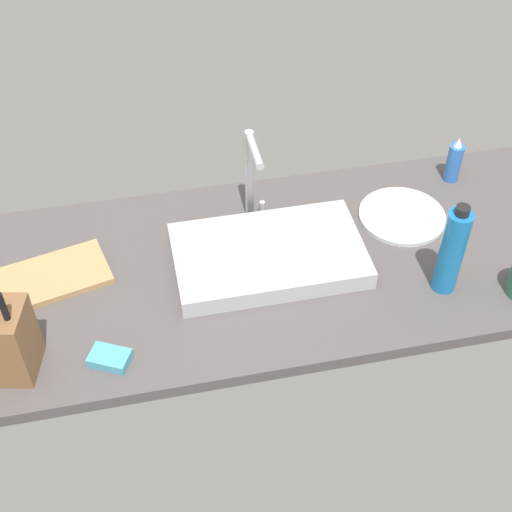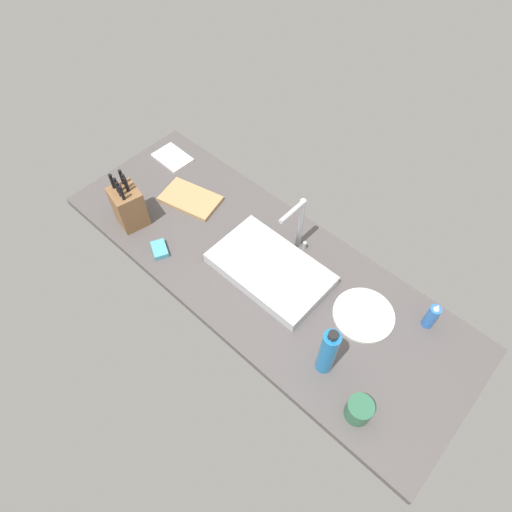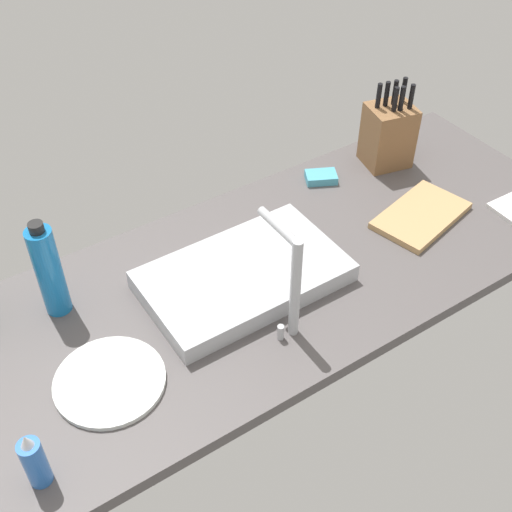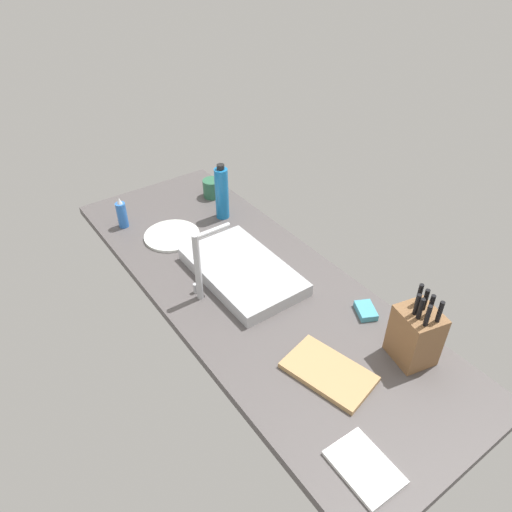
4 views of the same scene
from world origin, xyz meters
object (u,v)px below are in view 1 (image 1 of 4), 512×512
at_px(dinner_plate, 402,216).
at_px(water_bottle, 452,251).
at_px(knife_block, 1,340).
at_px(cutting_board, 54,276).
at_px(sink_basin, 268,255).
at_px(soap_bottle, 454,161).
at_px(dish_sponge, 110,358).
at_px(faucet, 251,171).

bearing_deg(dinner_plate, water_bottle, -87.85).
xyz_separation_m(knife_block, cutting_board, (0.10, 0.26, -0.09)).
bearing_deg(knife_block, water_bottle, 14.71).
relative_size(sink_basin, cutting_board, 1.81).
relative_size(sink_basin, water_bottle, 1.86).
bearing_deg(soap_bottle, cutting_board, -171.18).
height_order(sink_basin, cutting_board, sink_basin).
xyz_separation_m(water_bottle, dish_sponge, (-0.83, -0.07, -0.11)).
distance_m(knife_block, cutting_board, 0.29).
xyz_separation_m(cutting_board, dish_sponge, (0.12, -0.29, 0.00)).
xyz_separation_m(faucet, dish_sponge, (-0.41, -0.42, -0.15)).
bearing_deg(faucet, dinner_plate, -11.36).
xyz_separation_m(faucet, dinner_plate, (0.41, -0.08, -0.16)).
distance_m(sink_basin, faucet, 0.22).
distance_m(water_bottle, dish_sponge, 0.84).
relative_size(cutting_board, dinner_plate, 1.12).
relative_size(soap_bottle, dinner_plate, 0.61).
relative_size(dinner_plate, dish_sponge, 2.66).
height_order(sink_basin, faucet, faucet).
relative_size(faucet, cutting_board, 1.03).
xyz_separation_m(faucet, soap_bottle, (0.61, 0.05, -0.10)).
relative_size(water_bottle, dinner_plate, 1.09).
relative_size(faucet, knife_block, 1.06).
height_order(soap_bottle, dish_sponge, soap_bottle).
bearing_deg(soap_bottle, sink_basin, -159.16).
xyz_separation_m(sink_basin, cutting_board, (-0.55, 0.05, -0.02)).
relative_size(soap_bottle, water_bottle, 0.56).
height_order(water_bottle, dinner_plate, water_bottle).
height_order(knife_block, dinner_plate, knife_block).
height_order(knife_block, dish_sponge, knife_block).
bearing_deg(cutting_board, sink_basin, -5.32).
distance_m(knife_block, soap_bottle, 1.32).
bearing_deg(water_bottle, dinner_plate, 92.15).
xyz_separation_m(faucet, cutting_board, (-0.54, -0.13, -0.15)).
distance_m(knife_block, dinner_plate, 1.09).
bearing_deg(sink_basin, dish_sponge, -150.45).
bearing_deg(dinner_plate, sink_basin, -166.83).
height_order(sink_basin, soap_bottle, soap_bottle).
height_order(faucet, cutting_board, faucet).
bearing_deg(cutting_board, dinner_plate, 2.60).
bearing_deg(sink_basin, dinner_plate, 13.17).
xyz_separation_m(dinner_plate, dish_sponge, (-0.82, -0.33, 0.01)).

